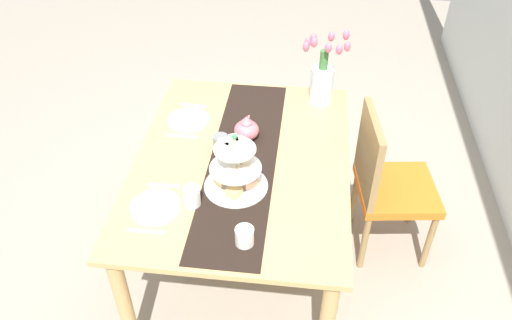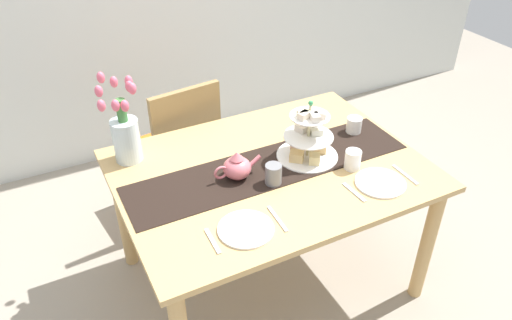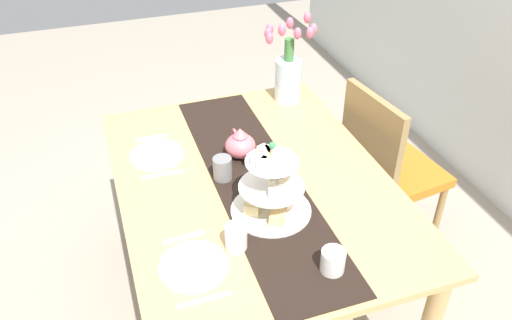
{
  "view_description": "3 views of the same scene",
  "coord_description": "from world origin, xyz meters",
  "px_view_note": "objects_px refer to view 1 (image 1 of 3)",
  "views": [
    {
      "loc": [
        1.96,
        0.3,
        2.39
      ],
      "look_at": [
        0.07,
        0.08,
        0.8
      ],
      "focal_mm": 36.18,
      "sensor_mm": 36.0,
      "label": 1
    },
    {
      "loc": [
        -0.93,
        -1.68,
        2.11
      ],
      "look_at": [
        -0.07,
        0.02,
        0.8
      ],
      "focal_mm": 34.86,
      "sensor_mm": 36.0,
      "label": 2
    },
    {
      "loc": [
        1.58,
        -0.53,
        2.03
      ],
      "look_at": [
        -0.02,
        0.02,
        0.82
      ],
      "focal_mm": 36.78,
      "sensor_mm": 36.0,
      "label": 3
    }
  ],
  "objects_px": {
    "cream_jug": "(245,237)",
    "knife_left": "(183,136)",
    "tulip_vase": "(322,78)",
    "mug_white_text": "(192,197)",
    "fork_left": "(194,106)",
    "tiered_cake_stand": "(235,171)",
    "dinner_plate_right": "(156,207)",
    "teapot": "(247,129)",
    "dining_table": "(242,175)",
    "chair_left": "(386,181)",
    "mug_grey": "(221,144)",
    "knife_right": "(147,231)",
    "dinner_plate_left": "(189,120)",
    "fork_right": "(164,186)"
  },
  "relations": [
    {
      "from": "tulip_vase",
      "to": "knife_left",
      "type": "relative_size",
      "value": 2.5
    },
    {
      "from": "dinner_plate_left",
      "to": "knife_left",
      "type": "distance_m",
      "value": 0.15
    },
    {
      "from": "dinner_plate_left",
      "to": "knife_right",
      "type": "bearing_deg",
      "value": 0.0
    },
    {
      "from": "chair_left",
      "to": "dinner_plate_left",
      "type": "bearing_deg",
      "value": -94.96
    },
    {
      "from": "teapot",
      "to": "cream_jug",
      "type": "height_order",
      "value": "teapot"
    },
    {
      "from": "dinner_plate_left",
      "to": "dinner_plate_right",
      "type": "bearing_deg",
      "value": 0.0
    },
    {
      "from": "dining_table",
      "to": "chair_left",
      "type": "height_order",
      "value": "chair_left"
    },
    {
      "from": "dining_table",
      "to": "tulip_vase",
      "type": "bearing_deg",
      "value": 146.98
    },
    {
      "from": "cream_jug",
      "to": "fork_left",
      "type": "relative_size",
      "value": 0.57
    },
    {
      "from": "dining_table",
      "to": "mug_grey",
      "type": "xyz_separation_m",
      "value": [
        -0.05,
        -0.11,
        0.15
      ]
    },
    {
      "from": "knife_right",
      "to": "mug_grey",
      "type": "height_order",
      "value": "mug_grey"
    },
    {
      "from": "tulip_vase",
      "to": "mug_white_text",
      "type": "bearing_deg",
      "value": -31.04
    },
    {
      "from": "dinner_plate_left",
      "to": "tulip_vase",
      "type": "bearing_deg",
      "value": 111.58
    },
    {
      "from": "cream_jug",
      "to": "knife_right",
      "type": "height_order",
      "value": "cream_jug"
    },
    {
      "from": "tiered_cake_stand",
      "to": "knife_left",
      "type": "height_order",
      "value": "tiered_cake_stand"
    },
    {
      "from": "tulip_vase",
      "to": "knife_left",
      "type": "bearing_deg",
      "value": -59.07
    },
    {
      "from": "tulip_vase",
      "to": "dinner_plate_right",
      "type": "distance_m",
      "value": 1.2
    },
    {
      "from": "tulip_vase",
      "to": "dinner_plate_left",
      "type": "relative_size",
      "value": 1.85
    },
    {
      "from": "knife_left",
      "to": "mug_white_text",
      "type": "bearing_deg",
      "value": 18.04
    },
    {
      "from": "teapot",
      "to": "fork_left",
      "type": "xyz_separation_m",
      "value": [
        -0.27,
        -0.34,
        -0.06
      ]
    },
    {
      "from": "dinner_plate_right",
      "to": "knife_right",
      "type": "xyz_separation_m",
      "value": [
        0.15,
        0.0,
        -0.0
      ]
    },
    {
      "from": "knife_left",
      "to": "teapot",
      "type": "bearing_deg",
      "value": 94.21
    },
    {
      "from": "tiered_cake_stand",
      "to": "teapot",
      "type": "relative_size",
      "value": 1.28
    },
    {
      "from": "teapot",
      "to": "fork_left",
      "type": "distance_m",
      "value": 0.43
    },
    {
      "from": "fork_left",
      "to": "dinner_plate_right",
      "type": "bearing_deg",
      "value": 0.0
    },
    {
      "from": "cream_jug",
      "to": "tulip_vase",
      "type": "bearing_deg",
      "value": 165.57
    },
    {
      "from": "chair_left",
      "to": "knife_right",
      "type": "bearing_deg",
      "value": -56.43
    },
    {
      "from": "mug_grey",
      "to": "fork_right",
      "type": "bearing_deg",
      "value": -38.05
    },
    {
      "from": "teapot",
      "to": "mug_grey",
      "type": "distance_m",
      "value": 0.17
    },
    {
      "from": "teapot",
      "to": "knife_right",
      "type": "relative_size",
      "value": 1.4
    },
    {
      "from": "fork_left",
      "to": "dinner_plate_left",
      "type": "bearing_deg",
      "value": 0.0
    },
    {
      "from": "dining_table",
      "to": "tiered_cake_stand",
      "type": "xyz_separation_m",
      "value": [
        0.2,
        -0.0,
        0.2
      ]
    },
    {
      "from": "dining_table",
      "to": "knife_left",
      "type": "height_order",
      "value": "knife_left"
    },
    {
      "from": "cream_jug",
      "to": "knife_left",
      "type": "xyz_separation_m",
      "value": [
        -0.69,
        -0.42,
        -0.04
      ]
    },
    {
      "from": "dining_table",
      "to": "fork_left",
      "type": "xyz_separation_m",
      "value": [
        -0.44,
        -0.34,
        0.11
      ]
    },
    {
      "from": "chair_left",
      "to": "teapot",
      "type": "distance_m",
      "value": 0.82
    },
    {
      "from": "tiered_cake_stand",
      "to": "cream_jug",
      "type": "height_order",
      "value": "tiered_cake_stand"
    },
    {
      "from": "mug_white_text",
      "to": "cream_jug",
      "type": "bearing_deg",
      "value": 52.71
    },
    {
      "from": "tiered_cake_stand",
      "to": "tulip_vase",
      "type": "xyz_separation_m",
      "value": [
        -0.78,
        0.38,
        0.06
      ]
    },
    {
      "from": "teapot",
      "to": "mug_grey",
      "type": "relative_size",
      "value": 2.51
    },
    {
      "from": "teapot",
      "to": "fork_right",
      "type": "height_order",
      "value": "teapot"
    },
    {
      "from": "knife_right",
      "to": "mug_white_text",
      "type": "xyz_separation_m",
      "value": [
        -0.19,
        0.16,
        0.04
      ]
    },
    {
      "from": "mug_grey",
      "to": "dinner_plate_right",
      "type": "bearing_deg",
      "value": -27.43
    },
    {
      "from": "dining_table",
      "to": "fork_right",
      "type": "bearing_deg",
      "value": -54.84
    },
    {
      "from": "dining_table",
      "to": "chair_left",
      "type": "relative_size",
      "value": 1.57
    },
    {
      "from": "fork_left",
      "to": "fork_right",
      "type": "height_order",
      "value": "same"
    },
    {
      "from": "teapot",
      "to": "mug_white_text",
      "type": "xyz_separation_m",
      "value": [
        0.52,
        -0.18,
        -0.01
      ]
    },
    {
      "from": "dinner_plate_right",
      "to": "knife_right",
      "type": "bearing_deg",
      "value": 0.0
    },
    {
      "from": "tiered_cake_stand",
      "to": "cream_jug",
      "type": "xyz_separation_m",
      "value": [
        0.34,
        0.09,
        -0.05
      ]
    },
    {
      "from": "tiered_cake_stand",
      "to": "dinner_plate_right",
      "type": "height_order",
      "value": "tiered_cake_stand"
    }
  ]
}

